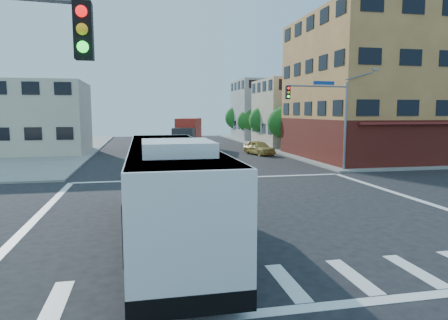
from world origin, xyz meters
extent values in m
plane|color=black|center=(0.00, 0.00, 0.00)|extent=(120.00, 120.00, 0.00)
cube|color=gray|center=(35.00, 35.00, 0.07)|extent=(50.00, 50.00, 0.15)
cube|color=#CE8E4A|center=(20.00, 18.50, 7.00)|extent=(18.00, 15.00, 14.00)
cube|color=#511812|center=(20.00, 18.50, 2.00)|extent=(18.09, 15.08, 4.00)
cube|color=maroon|center=(20.00, 11.40, 3.60)|extent=(16.00, 1.60, 0.51)
cube|color=beige|center=(17.00, 34.00, 4.50)|extent=(12.00, 10.00, 9.00)
cube|color=#A4A49F|center=(17.00, 48.00, 5.00)|extent=(12.00, 10.00, 10.00)
cube|color=#BFB39E|center=(-17.00, 30.00, 4.00)|extent=(12.00, 10.00, 8.00)
cylinder|color=gray|center=(10.80, 10.80, 3.50)|extent=(0.18, 0.18, 7.00)
cylinder|color=gray|center=(8.30, 10.55, 6.60)|extent=(5.01, 0.62, 0.12)
cube|color=black|center=(5.80, 10.30, 6.10)|extent=(0.32, 0.30, 1.00)
sphere|color=#FF0C0C|center=(5.80, 10.13, 6.40)|extent=(0.20, 0.20, 0.20)
sphere|color=yellow|center=(5.80, 10.13, 6.10)|extent=(0.20, 0.20, 0.20)
sphere|color=#19FF33|center=(5.80, 10.13, 5.80)|extent=(0.20, 0.20, 0.20)
cube|color=navy|center=(8.80, 10.60, 6.85)|extent=(1.80, 0.22, 0.28)
cube|color=gray|center=(13.30, 11.05, 8.00)|extent=(0.50, 0.22, 0.14)
cube|color=black|center=(-5.80, -10.30, 6.10)|extent=(0.32, 0.30, 1.00)
sphere|color=#FF0C0C|center=(-5.80, -10.47, 6.40)|extent=(0.20, 0.20, 0.20)
sphere|color=yellow|center=(-5.80, -10.47, 6.10)|extent=(0.20, 0.20, 0.20)
sphere|color=#19FF33|center=(-5.80, -10.47, 5.80)|extent=(0.20, 0.20, 0.20)
cylinder|color=#3B2915|center=(11.80, 28.00, 0.96)|extent=(0.28, 0.28, 1.92)
sphere|color=#195719|center=(11.80, 28.00, 3.37)|extent=(3.60, 3.60, 3.60)
sphere|color=#195719|center=(12.20, 27.70, 4.27)|extent=(2.52, 2.52, 2.52)
cylinder|color=#3B2915|center=(11.80, 36.00, 1.00)|extent=(0.28, 0.28, 1.99)
sphere|color=#195719|center=(11.80, 36.00, 3.51)|extent=(3.80, 3.80, 3.80)
sphere|color=#195719|center=(12.20, 35.70, 4.46)|extent=(2.66, 2.66, 2.66)
cylinder|color=#3B2915|center=(11.80, 44.00, 0.94)|extent=(0.28, 0.28, 1.89)
sphere|color=#195719|center=(11.80, 44.00, 3.25)|extent=(3.40, 3.40, 3.40)
sphere|color=#195719|center=(12.20, 43.70, 4.10)|extent=(2.38, 2.38, 2.38)
cylinder|color=#3B2915|center=(11.80, 52.00, 1.01)|extent=(0.28, 0.28, 2.03)
sphere|color=#195719|center=(11.80, 52.00, 3.63)|extent=(4.00, 4.00, 4.00)
sphere|color=#195719|center=(12.20, 51.70, 4.63)|extent=(2.80, 2.80, 2.80)
cube|color=black|center=(-3.87, -3.51, 0.60)|extent=(2.80, 13.08, 0.49)
cube|color=white|center=(-3.87, -3.51, 1.93)|extent=(2.79, 13.05, 3.10)
cube|color=black|center=(-3.87, -3.51, 2.12)|extent=(2.84, 12.66, 1.36)
cube|color=black|center=(-3.87, 2.95, 2.01)|extent=(2.55, 0.07, 1.47)
cube|color=#E5590C|center=(-3.87, 2.99, 3.10)|extent=(2.08, 0.06, 0.30)
cube|color=white|center=(-3.87, -3.51, 3.41)|extent=(2.73, 12.79, 0.13)
cube|color=white|center=(-3.86, -6.77, 3.68)|extent=(1.94, 2.39, 0.39)
cube|color=#097E3E|center=(-5.27, -4.05, 1.14)|extent=(0.03, 5.98, 0.30)
cube|color=#097E3E|center=(-2.47, -4.05, 1.14)|extent=(0.03, 5.98, 0.30)
cylinder|color=black|center=(-5.17, 0.67, 0.57)|extent=(0.33, 1.13, 1.13)
cylinder|color=#99999E|center=(-5.32, 0.67, 0.57)|extent=(0.04, 0.57, 0.57)
cylinder|color=black|center=(-2.57, 0.67, 0.57)|extent=(0.33, 1.13, 1.13)
cylinder|color=#99999E|center=(-2.42, 0.67, 0.57)|extent=(0.04, 0.57, 0.57)
cylinder|color=black|center=(-5.16, -7.68, 0.57)|extent=(0.33, 1.13, 1.13)
cylinder|color=#99999E|center=(-5.31, -7.68, 0.57)|extent=(0.04, 0.57, 0.57)
cylinder|color=black|center=(-2.56, -7.68, 0.57)|extent=(0.33, 1.13, 1.13)
cylinder|color=#99999E|center=(-2.41, -7.68, 0.57)|extent=(0.04, 0.57, 0.57)
cube|color=#232428|center=(0.03, 29.40, 1.39)|extent=(2.99, 2.92, 2.78)
cube|color=black|center=(-0.24, 28.42, 1.82)|extent=(2.19, 0.67, 1.07)
cube|color=#B0251B|center=(1.10, 33.32, 2.25)|extent=(4.05, 6.45, 3.21)
cube|color=black|center=(0.76, 32.08, 0.59)|extent=(4.52, 8.87, 0.32)
cylinder|color=black|center=(-1.00, 29.90, 0.53)|extent=(0.57, 1.11, 1.07)
cylinder|color=black|center=(1.17, 29.31, 0.53)|extent=(0.57, 1.11, 1.07)
cylinder|color=black|center=(-0.18, 32.89, 0.53)|extent=(0.57, 1.11, 1.07)
cylinder|color=black|center=(1.98, 32.30, 0.53)|extent=(0.57, 1.11, 1.07)
cylinder|color=black|center=(0.52, 35.47, 0.53)|extent=(0.57, 1.11, 1.07)
cylinder|color=black|center=(2.69, 34.88, 0.53)|extent=(0.57, 1.11, 1.07)
imported|color=tan|center=(7.72, 23.97, 0.78)|extent=(2.96, 4.89, 1.56)
camera|label=1|loc=(-4.82, -17.96, 4.67)|focal=32.00mm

